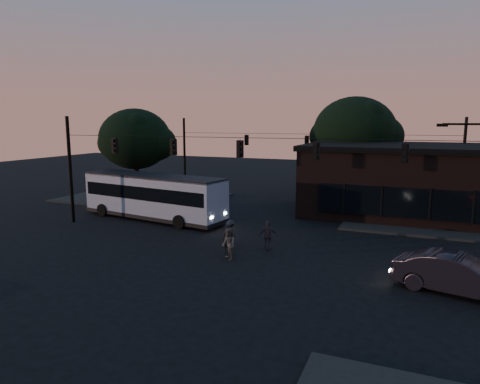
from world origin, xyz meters
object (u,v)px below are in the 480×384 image
at_px(pedestrian_a, 227,239).
at_px(pedestrian_b, 229,244).
at_px(bus, 153,195).
at_px(building, 408,180).
at_px(car, 458,274).
at_px(pedestrian_c, 268,236).
at_px(pedestrian_d, 231,233).

relative_size(pedestrian_a, pedestrian_b, 0.95).
xyz_separation_m(bus, pedestrian_b, (8.96, -6.48, -1.01)).
bearing_deg(building, car, -81.19).
xyz_separation_m(pedestrian_a, pedestrian_b, (0.54, -1.03, 0.04)).
xyz_separation_m(pedestrian_a, pedestrian_c, (1.89, 1.31, 0.05)).
bearing_deg(pedestrian_b, building, 110.01).
relative_size(bus, pedestrian_a, 7.53).
height_order(pedestrian_a, pedestrian_b, pedestrian_b).
height_order(car, pedestrian_d, car).
relative_size(car, pedestrian_c, 2.98).
xyz_separation_m(car, pedestrian_c, (-9.28, 2.68, 0.02)).
bearing_deg(car, pedestrian_b, 101.26).
bearing_deg(pedestrian_d, pedestrian_a, 109.29).
distance_m(bus, pedestrian_b, 11.11).
height_order(bus, pedestrian_b, bus).
relative_size(building, pedestrian_d, 10.01).
distance_m(bus, pedestrian_d, 9.08).
height_order(bus, car, bus).
bearing_deg(building, pedestrian_b, -117.92).
relative_size(bus, pedestrian_b, 7.17).
xyz_separation_m(bus, pedestrian_c, (10.32, -4.14, -0.99)).
relative_size(pedestrian_a, pedestrian_c, 0.94).
bearing_deg(car, pedestrian_a, 96.12).
bearing_deg(pedestrian_c, car, 141.41).
distance_m(building, pedestrian_d, 16.06).
distance_m(building, pedestrian_c, 14.91).
distance_m(pedestrian_a, pedestrian_c, 2.30).
xyz_separation_m(building, car, (2.45, -15.80, -1.88)).
bearing_deg(bus, pedestrian_c, -13.12).
bearing_deg(pedestrian_c, pedestrian_a, 12.19).
bearing_deg(pedestrian_b, bus, -167.92).
bearing_deg(building, bus, -152.38).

